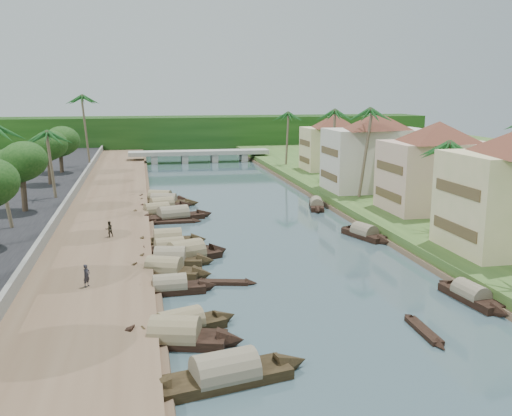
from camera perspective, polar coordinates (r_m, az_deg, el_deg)
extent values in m
plane|color=#374C52|center=(46.23, 3.59, -6.10)|extent=(220.00, 220.00, 0.00)
cube|color=brown|center=(64.14, -15.16, -1.10)|extent=(10.00, 180.00, 0.80)
cube|color=#315120|center=(70.86, 14.32, 0.29)|extent=(16.00, 180.00, 1.20)
cube|color=black|center=(65.22, -22.64, -1.12)|extent=(8.00, 180.00, 1.40)
cube|color=slate|center=(64.37, -18.94, -0.42)|extent=(0.40, 180.00, 1.10)
cube|color=black|center=(138.37, -6.68, 7.33)|extent=(120.00, 4.00, 8.00)
cube|color=black|center=(143.34, -6.86, 7.47)|extent=(120.00, 4.00, 8.00)
cube|color=black|center=(148.31, -7.02, 7.61)|extent=(120.00, 4.00, 8.00)
cube|color=gray|center=(115.73, -5.69, 5.55)|extent=(28.00, 4.00, 0.80)
cube|color=gray|center=(115.30, -10.14, 4.85)|extent=(1.20, 3.50, 1.80)
cube|color=gray|center=(115.59, -7.16, 4.96)|extent=(1.20, 3.50, 1.80)
cube|color=gray|center=(116.18, -4.20, 5.05)|extent=(1.20, 3.50, 1.80)
cube|color=gray|center=(117.09, -1.27, 5.13)|extent=(1.20, 3.50, 1.80)
cube|color=brown|center=(48.57, 19.21, -1.95)|extent=(0.10, 6.40, 0.90)
cube|color=brown|center=(47.96, 19.46, 1.77)|extent=(0.10, 6.40, 0.90)
cube|color=#C89D8D|center=(65.36, 17.57, 3.05)|extent=(11.00, 8.00, 7.50)
pyramid|color=brown|center=(64.87, 17.83, 7.29)|extent=(14.11, 14.11, 2.20)
cube|color=brown|center=(63.17, 13.05, 1.29)|extent=(0.10, 6.40, 0.90)
cube|color=brown|center=(62.72, 13.18, 3.99)|extent=(0.10, 6.40, 0.90)
cube|color=beige|center=(77.36, 11.94, 4.77)|extent=(13.00, 8.00, 8.00)
pyramid|color=brown|center=(76.94, 12.10, 8.54)|extent=(15.59, 15.59, 2.20)
cube|color=brown|center=(75.27, 7.28, 3.21)|extent=(0.10, 6.40, 0.90)
cube|color=brown|center=(74.88, 7.34, 5.63)|extent=(0.10, 6.40, 0.90)
cube|color=beige|center=(96.31, 7.77, 5.91)|extent=(10.00, 7.00, 7.00)
pyramid|color=brown|center=(95.98, 7.85, 8.64)|extent=(12.62, 12.62, 2.20)
cube|color=brown|center=(94.97, 4.85, 4.83)|extent=(0.10, 5.60, 0.90)
cube|color=brown|center=(94.68, 4.88, 6.51)|extent=(0.10, 5.60, 0.90)
cube|color=black|center=(29.15, -3.12, -16.73)|extent=(6.87, 3.39, 0.70)
cone|color=black|center=(30.43, 3.59, -15.28)|extent=(2.23, 2.20, 2.06)
cone|color=black|center=(28.22, -10.45, -17.76)|extent=(2.23, 2.20, 2.06)
cylinder|color=#79725B|center=(28.98, -3.13, -16.07)|extent=(5.37, 3.14, 2.13)
cube|color=black|center=(33.40, -8.09, -12.98)|extent=(6.11, 3.53, 0.70)
cone|color=black|center=(32.88, -2.48, -13.13)|extent=(2.12, 2.24, 2.04)
cone|color=black|center=(34.16, -13.49, -12.48)|extent=(2.12, 2.24, 2.04)
cylinder|color=#807651|center=(33.25, -8.11, -12.38)|extent=(4.82, 3.24, 2.14)
cube|color=black|center=(34.82, -7.56, -11.91)|extent=(5.69, 3.42, 0.70)
cone|color=black|center=(35.98, -3.07, -10.89)|extent=(1.98, 1.96, 1.70)
cone|color=black|center=(33.83, -12.36, -12.67)|extent=(1.98, 1.96, 1.70)
cylinder|color=#807651|center=(34.67, -7.57, -11.33)|extent=(4.50, 3.05, 1.76)
cube|color=black|center=(41.24, -8.60, -8.14)|extent=(5.01, 1.72, 0.70)
cone|color=black|center=(41.49, -4.77, -7.81)|extent=(1.47, 1.47, 1.58)
cone|color=black|center=(41.12, -12.48, -8.23)|extent=(1.47, 1.47, 1.58)
cylinder|color=#79725B|center=(41.12, -8.62, -7.64)|extent=(3.84, 1.75, 1.65)
cube|color=black|center=(45.00, -9.15, -6.46)|extent=(5.87, 3.75, 0.70)
cone|color=black|center=(44.12, -5.32, -6.62)|extent=(2.11, 2.16, 1.87)
cone|color=black|center=(46.03, -12.82, -6.09)|extent=(2.11, 2.16, 1.87)
cylinder|color=#807651|center=(44.89, -9.16, -6.00)|extent=(4.67, 3.35, 1.96)
cube|color=black|center=(48.83, -6.99, -4.95)|extent=(6.27, 4.31, 0.70)
cone|color=black|center=(50.29, -3.68, -4.31)|extent=(2.37, 2.54, 2.22)
cone|color=black|center=(47.51, -10.50, -5.44)|extent=(2.37, 2.54, 2.22)
cylinder|color=#807651|center=(48.73, -7.00, -4.53)|extent=(5.03, 3.87, 2.35)
cube|color=black|center=(47.77, -8.55, -5.38)|extent=(5.57, 2.87, 0.70)
cone|color=black|center=(47.42, -5.00, -5.31)|extent=(1.85, 1.97, 1.88)
cone|color=black|center=(48.24, -12.04, -5.24)|extent=(1.85, 1.97, 1.88)
cylinder|color=#79725B|center=(47.66, -8.56, -4.94)|extent=(4.36, 2.71, 1.98)
cube|color=black|center=(51.02, -8.63, -4.28)|extent=(5.49, 2.42, 0.70)
cone|color=black|center=(51.62, -5.42, -3.92)|extent=(1.73, 1.71, 1.67)
cone|color=black|center=(50.55, -11.92, -4.46)|extent=(1.73, 1.71, 1.67)
cylinder|color=#807651|center=(50.92, -8.65, -3.87)|extent=(4.26, 2.31, 1.74)
cube|color=black|center=(53.74, -8.80, -3.47)|extent=(5.38, 2.20, 0.70)
cone|color=black|center=(54.04, -5.69, -3.22)|extent=(1.63, 1.84, 1.95)
cone|color=black|center=(53.57, -11.95, -3.55)|extent=(1.63, 1.84, 1.95)
cylinder|color=#807651|center=(53.65, -8.81, -3.08)|extent=(4.14, 2.22, 2.06)
cube|color=black|center=(64.07, -8.25, -1.01)|extent=(7.08, 3.62, 0.70)
cone|color=black|center=(65.24, -5.10, -0.63)|extent=(2.32, 2.24, 2.04)
cone|color=black|center=(63.07, -11.52, -1.25)|extent=(2.32, 2.24, 2.04)
cylinder|color=#79725B|center=(63.99, -8.26, -0.68)|extent=(5.54, 3.31, 2.10)
cube|color=black|center=(66.57, -9.88, -0.59)|extent=(6.02, 3.20, 0.70)
cone|color=black|center=(67.44, -7.28, -0.28)|extent=(2.01, 2.04, 1.88)
cone|color=black|center=(65.80, -12.56, -0.76)|extent=(2.01, 2.04, 1.88)
cylinder|color=#807651|center=(66.49, -9.89, -0.27)|extent=(4.72, 2.95, 1.96)
cube|color=black|center=(69.75, -9.36, -0.01)|extent=(5.85, 3.16, 0.70)
cone|color=black|center=(70.60, -6.95, 0.26)|extent=(1.97, 2.05, 1.89)
cone|color=black|center=(68.99, -11.83, -0.17)|extent=(1.97, 2.05, 1.89)
cylinder|color=#807651|center=(69.67, -9.37, 0.29)|extent=(4.59, 2.92, 1.98)
cube|color=black|center=(72.58, -9.20, 0.44)|extent=(6.79, 3.28, 0.70)
cone|color=black|center=(71.95, -6.36, 0.49)|extent=(2.18, 2.02, 1.85)
cone|color=black|center=(73.34, -11.99, 0.52)|extent=(2.18, 2.02, 1.85)
cylinder|color=#79725B|center=(72.50, -9.21, 0.74)|extent=(5.30, 3.00, 1.89)
cube|color=black|center=(74.82, -9.57, 0.76)|extent=(6.18, 3.83, 0.70)
cone|color=black|center=(73.85, -7.17, 0.75)|extent=(2.19, 2.20, 1.91)
cone|color=black|center=(75.89, -11.91, 0.89)|extent=(2.19, 2.20, 1.91)
cylinder|color=#807651|center=(74.75, -9.58, 1.05)|extent=(4.90, 3.42, 1.99)
cube|color=black|center=(41.89, 20.65, -8.46)|extent=(2.09, 5.38, 0.70)
cone|color=black|center=(44.03, 18.29, -7.22)|extent=(1.50, 1.63, 1.51)
cone|color=black|center=(39.80, 23.30, -9.60)|extent=(1.50, 1.63, 1.51)
cylinder|color=#79725B|center=(41.77, 20.69, -7.97)|extent=(2.00, 4.16, 1.55)
cube|color=black|center=(56.74, 10.77, -2.73)|extent=(3.19, 5.40, 0.70)
cone|color=black|center=(58.84, 8.96, -2.08)|extent=(1.86, 1.87, 1.63)
cone|color=black|center=(54.67, 12.72, -3.28)|extent=(1.86, 1.87, 1.63)
cylinder|color=#79725B|center=(56.65, 10.78, -2.36)|extent=(2.86, 4.27, 1.70)
cube|color=black|center=(70.15, 6.06, 0.14)|extent=(2.76, 5.55, 0.70)
cone|color=black|center=(73.04, 5.92, 0.66)|extent=(1.70, 1.80, 1.55)
cone|color=black|center=(67.24, 6.22, -0.29)|extent=(1.70, 1.80, 1.55)
cylinder|color=#79725B|center=(70.08, 6.07, 0.45)|extent=(2.52, 4.34, 1.59)
cube|color=black|center=(35.94, 16.40, -11.71)|extent=(0.82, 3.88, 0.35)
cone|color=black|center=(37.74, 14.94, -10.48)|extent=(0.73, 0.99, 0.70)
cone|color=black|center=(34.17, 18.02, -13.06)|extent=(0.73, 0.99, 0.70)
cube|color=black|center=(42.69, -3.24, -7.47)|extent=(3.75, 1.65, 0.35)
cone|color=black|center=(42.55, -0.46, -7.52)|extent=(1.08, 1.01, 0.81)
cone|color=black|center=(42.93, -6.00, -7.41)|extent=(1.08, 1.01, 0.81)
cube|color=black|center=(62.48, -8.16, -1.42)|extent=(4.40, 0.89, 0.35)
cone|color=black|center=(62.67, -5.91, -1.33)|extent=(1.10, 0.88, 0.88)
cone|color=black|center=(62.40, -10.43, -1.51)|extent=(1.10, 0.88, 0.88)
cylinder|color=brown|center=(56.22, 18.07, 2.08)|extent=(1.25, 0.36, 8.19)
sphere|color=#1B531F|center=(55.75, 18.32, 6.07)|extent=(3.20, 3.20, 3.20)
cylinder|color=brown|center=(71.04, 10.61, 5.39)|extent=(1.67, 0.36, 10.80)
sphere|color=#1B531F|center=(70.69, 10.77, 9.59)|extent=(3.20, 3.20, 3.20)
cylinder|color=brown|center=(84.49, 7.68, 6.24)|extent=(0.66, 0.36, 10.25)
sphere|color=#1B531F|center=(84.18, 7.77, 9.57)|extent=(3.20, 3.20, 3.20)
cylinder|color=brown|center=(57.80, -23.81, 2.88)|extent=(1.47, 0.36, 9.71)
sphere|color=#1B531F|center=(57.36, -24.19, 7.49)|extent=(3.20, 3.20, 3.20)
cylinder|color=brown|center=(72.63, -19.69, 4.07)|extent=(0.92, 0.36, 7.99)
sphere|color=#1B531F|center=(72.28, -19.89, 7.08)|extent=(3.20, 3.20, 3.20)
cylinder|color=brown|center=(102.23, 3.08, 6.94)|extent=(0.72, 0.36, 9.22)
sphere|color=#1B531F|center=(101.97, 3.11, 9.42)|extent=(3.20, 3.20, 3.20)
cylinder|color=brown|center=(103.24, -16.54, 7.43)|extent=(1.12, 0.36, 12.06)
sphere|color=#1B531F|center=(103.03, -16.73, 10.64)|extent=(3.20, 3.20, 3.20)
cylinder|color=#423226|center=(65.85, -22.18, 1.23)|extent=(0.60, 0.60, 3.64)
ellipsoid|color=black|center=(65.37, -22.41, 4.23)|extent=(4.83, 4.83, 3.97)
cylinder|color=#423226|center=(83.99, -19.91, 3.45)|extent=(0.60, 0.60, 3.61)
ellipsoid|color=black|center=(83.61, -20.07, 5.79)|extent=(4.67, 4.67, 3.84)
cylinder|color=#423226|center=(95.78, -18.89, 4.35)|extent=(0.60, 0.60, 3.32)
ellipsoid|color=black|center=(95.47, -19.02, 6.24)|extent=(5.44, 5.44, 4.47)
cylinder|color=#423226|center=(83.27, 13.97, 3.68)|extent=(0.60, 0.60, 3.84)
ellipsoid|color=black|center=(82.87, 14.09, 6.19)|extent=(4.85, 4.85, 3.98)
imported|color=#29272F|center=(41.15, -16.59, -6.49)|extent=(0.64, 0.70, 1.59)
imported|color=#312C22|center=(54.45, -14.48, -2.05)|extent=(0.90, 0.83, 1.49)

